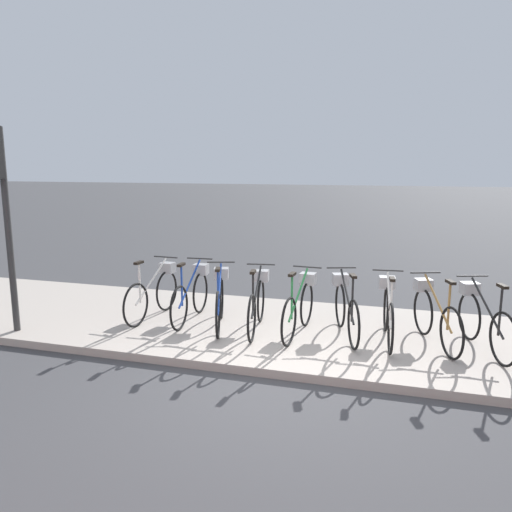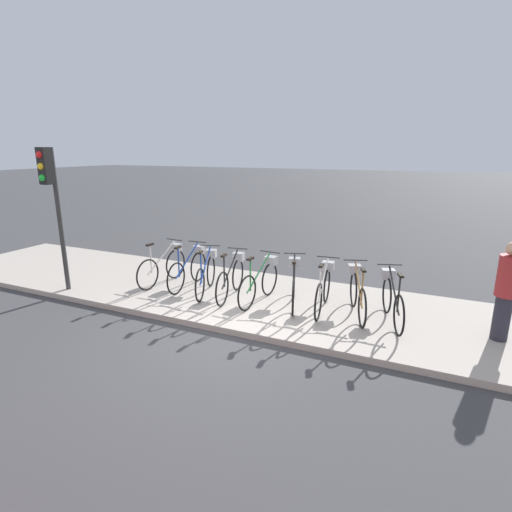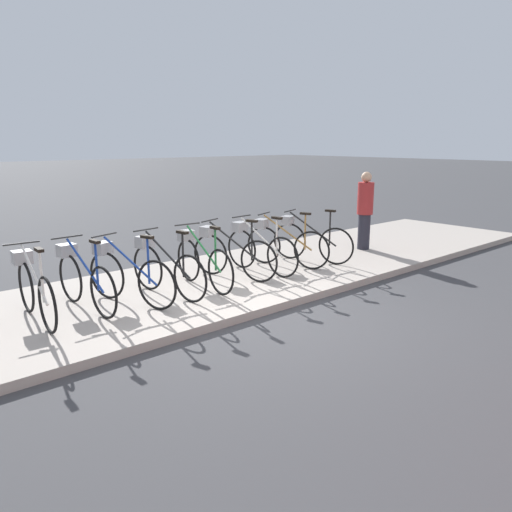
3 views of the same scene
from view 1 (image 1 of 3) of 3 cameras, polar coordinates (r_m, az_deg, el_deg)
name	(u,v)px [view 1 (image 1 of 3)]	position (r m, az deg, el deg)	size (l,w,h in m)	color
ground_plane	(278,379)	(6.51, 2.49, -13.92)	(120.00, 120.00, 0.00)	#38383A
sidewalk	(303,333)	(7.99, 5.40, -8.79)	(17.49, 3.30, 0.12)	#9E9389
parked_bicycle_0	(155,291)	(8.65, -11.50, -3.91)	(0.46, 1.70, 1.04)	black
parked_bicycle_1	(192,293)	(8.40, -7.31, -4.21)	(0.46, 1.70, 1.04)	black
parked_bicycle_2	(220,298)	(8.03, -4.14, -4.84)	(0.64, 1.63, 1.04)	black
parked_bicycle_3	(257,301)	(7.84, 0.15, -5.20)	(0.46, 1.69, 1.04)	black
parked_bicycle_4	(300,305)	(7.68, 5.05, -5.56)	(0.46, 1.70, 1.04)	black
parked_bicycle_5	(345,306)	(7.69, 10.19, -5.67)	(0.65, 1.63, 1.04)	black
parked_bicycle_6	(388,310)	(7.64, 14.86, -5.97)	(0.46, 1.69, 1.04)	black
parked_bicycle_7	(434,313)	(7.67, 19.69, -6.18)	(0.69, 1.61, 1.04)	black
parked_bicycle_8	(483,318)	(7.69, 24.47, -6.47)	(0.65, 1.63, 1.04)	black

